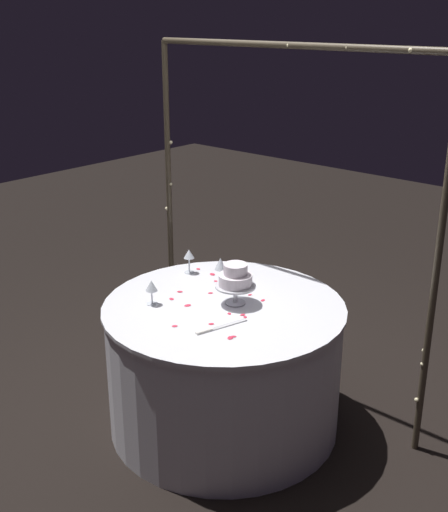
{
  "coord_description": "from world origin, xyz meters",
  "views": [
    {
      "loc": [
        2.1,
        -2.39,
        2.22
      ],
      "look_at": [
        0.0,
        0.0,
        1.02
      ],
      "focal_mm": 45.7,
      "sensor_mm": 36.0,
      "label": 1
    }
  ],
  "objects_px": {
    "decorative_arch": "(284,178)",
    "cake_knife": "(218,327)",
    "wine_glass_0": "(220,265)",
    "main_table": "(224,365)",
    "wine_glass_1": "(189,255)",
    "wine_glass_2": "(152,287)",
    "tiered_cake": "(235,279)"
  },
  "relations": [
    {
      "from": "decorative_arch",
      "to": "cake_knife",
      "type": "distance_m",
      "value": 0.96
    },
    {
      "from": "wine_glass_0",
      "to": "main_table",
      "type": "bearing_deg",
      "value": -44.18
    },
    {
      "from": "main_table",
      "to": "wine_glass_1",
      "type": "xyz_separation_m",
      "value": [
        -0.46,
        0.21,
        0.48
      ]
    },
    {
      "from": "decorative_arch",
      "to": "wine_glass_2",
      "type": "relative_size",
      "value": 14.89
    },
    {
      "from": "main_table",
      "to": "wine_glass_0",
      "type": "bearing_deg",
      "value": 135.82
    },
    {
      "from": "decorative_arch",
      "to": "wine_glass_1",
      "type": "height_order",
      "value": "decorative_arch"
    },
    {
      "from": "tiered_cake",
      "to": "decorative_arch",
      "type": "bearing_deg",
      "value": 94.22
    },
    {
      "from": "decorative_arch",
      "to": "tiered_cake",
      "type": "height_order",
      "value": "decorative_arch"
    },
    {
      "from": "main_table",
      "to": "wine_glass_0",
      "type": "xyz_separation_m",
      "value": [
        -0.19,
        0.18,
        0.5
      ]
    },
    {
      "from": "wine_glass_1",
      "to": "decorative_arch",
      "type": "bearing_deg",
      "value": 32.85
    },
    {
      "from": "decorative_arch",
      "to": "main_table",
      "type": "distance_m",
      "value": 1.1
    },
    {
      "from": "tiered_cake",
      "to": "main_table",
      "type": "bearing_deg",
      "value": -121.48
    },
    {
      "from": "decorative_arch",
      "to": "tiered_cake",
      "type": "distance_m",
      "value": 0.65
    },
    {
      "from": "main_table",
      "to": "wine_glass_0",
      "type": "relative_size",
      "value": 7.67
    },
    {
      "from": "wine_glass_1",
      "to": "wine_glass_2",
      "type": "relative_size",
      "value": 1.06
    },
    {
      "from": "wine_glass_0",
      "to": "cake_knife",
      "type": "bearing_deg",
      "value": -49.41
    },
    {
      "from": "tiered_cake",
      "to": "wine_glass_0",
      "type": "bearing_deg",
      "value": 149.93
    },
    {
      "from": "wine_glass_2",
      "to": "cake_knife",
      "type": "bearing_deg",
      "value": 3.09
    },
    {
      "from": "decorative_arch",
      "to": "wine_glass_1",
      "type": "bearing_deg",
      "value": -147.15
    },
    {
      "from": "wine_glass_0",
      "to": "wine_glass_1",
      "type": "xyz_separation_m",
      "value": [
        -0.28,
        0.03,
        -0.02
      ]
    },
    {
      "from": "tiered_cake",
      "to": "wine_glass_2",
      "type": "bearing_deg",
      "value": -137.47
    },
    {
      "from": "main_table",
      "to": "wine_glass_0",
      "type": "distance_m",
      "value": 0.56
    },
    {
      "from": "main_table",
      "to": "decorative_arch",
      "type": "bearing_deg",
      "value": 90.0
    },
    {
      "from": "decorative_arch",
      "to": "wine_glass_2",
      "type": "distance_m",
      "value": 0.96
    },
    {
      "from": "tiered_cake",
      "to": "cake_knife",
      "type": "xyz_separation_m",
      "value": [
        0.13,
        -0.28,
        -0.14
      ]
    },
    {
      "from": "decorative_arch",
      "to": "main_table",
      "type": "relative_size",
      "value": 1.58
    },
    {
      "from": "decorative_arch",
      "to": "cake_knife",
      "type": "xyz_separation_m",
      "value": [
        0.16,
        -0.73,
        -0.6
      ]
    },
    {
      "from": "wine_glass_2",
      "to": "cake_knife",
      "type": "distance_m",
      "value": 0.47
    },
    {
      "from": "wine_glass_1",
      "to": "tiered_cake",
      "type": "bearing_deg",
      "value": -17.26
    },
    {
      "from": "main_table",
      "to": "tiered_cake",
      "type": "relative_size",
      "value": 5.75
    },
    {
      "from": "decorative_arch",
      "to": "wine_glass_0",
      "type": "relative_size",
      "value": 12.11
    },
    {
      "from": "cake_knife",
      "to": "tiered_cake",
      "type": "bearing_deg",
      "value": 114.49
    }
  ]
}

